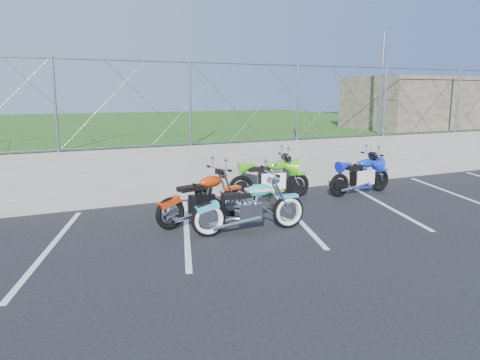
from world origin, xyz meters
name	(u,v)px	position (x,y,z in m)	size (l,w,h in m)	color
ground	(206,244)	(0.00, 0.00, 0.00)	(90.00, 90.00, 0.00)	black
retaining_wall	(151,175)	(0.00, 3.50, 0.65)	(30.00, 0.22, 1.30)	slate
grass_field	(90,138)	(0.00, 13.50, 0.65)	(30.00, 20.00, 1.30)	#224F15
stone_building	(421,103)	(10.50, 5.50, 2.20)	(5.00, 3.00, 1.80)	brown
chain_link_fence	(149,104)	(0.00, 3.50, 2.30)	(28.00, 0.03, 2.00)	gray
sign_pole	(382,84)	(7.20, 3.90, 2.80)	(0.08, 0.08, 3.00)	gray
parking_lines	(243,221)	(1.20, 1.00, 0.00)	(18.29, 4.31, 0.01)	silver
cruiser_turquoise	(251,209)	(1.02, 0.31, 0.44)	(2.23, 0.70, 1.11)	black
naked_orange	(204,200)	(0.48, 1.30, 0.45)	(2.09, 0.79, 1.06)	black
sportbike_green	(271,180)	(2.71, 2.59, 0.46)	(2.04, 0.73, 1.07)	black
sportbike_blue	(361,177)	(5.06, 2.09, 0.44)	(1.97, 0.70, 1.02)	black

